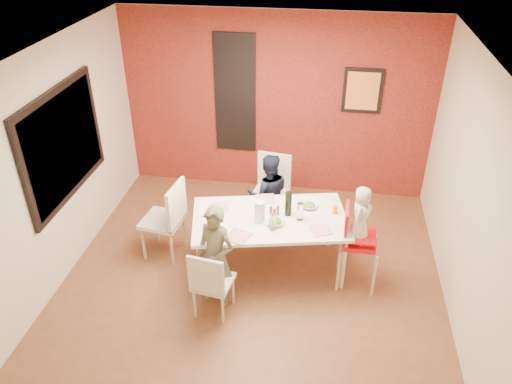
# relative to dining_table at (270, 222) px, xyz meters

# --- Properties ---
(ground) EXTENTS (4.50, 4.50, 0.00)m
(ground) POSITION_rel_dining_table_xyz_m (-0.17, -0.24, -0.68)
(ground) COLOR brown
(ground) RESTS_ON ground
(ceiling) EXTENTS (4.50, 4.50, 0.02)m
(ceiling) POSITION_rel_dining_table_xyz_m (-0.17, -0.24, 2.02)
(ceiling) COLOR white
(ceiling) RESTS_ON wall_back
(wall_back) EXTENTS (4.50, 0.02, 2.70)m
(wall_back) POSITION_rel_dining_table_xyz_m (-0.17, 2.01, 0.67)
(wall_back) COLOR beige
(wall_back) RESTS_ON ground
(wall_front) EXTENTS (4.50, 0.02, 2.70)m
(wall_front) POSITION_rel_dining_table_xyz_m (-0.17, -2.49, 0.67)
(wall_front) COLOR beige
(wall_front) RESTS_ON ground
(wall_left) EXTENTS (0.02, 4.50, 2.70)m
(wall_left) POSITION_rel_dining_table_xyz_m (-2.42, -0.24, 0.67)
(wall_left) COLOR beige
(wall_left) RESTS_ON ground
(wall_right) EXTENTS (0.02, 4.50, 2.70)m
(wall_right) POSITION_rel_dining_table_xyz_m (2.08, -0.24, 0.67)
(wall_right) COLOR beige
(wall_right) RESTS_ON ground
(brick_accent_wall) EXTENTS (4.50, 0.02, 2.70)m
(brick_accent_wall) POSITION_rel_dining_table_xyz_m (-0.17, 1.99, 0.67)
(brick_accent_wall) COLOR maroon
(brick_accent_wall) RESTS_ON ground
(picture_window_frame) EXTENTS (0.05, 1.70, 1.30)m
(picture_window_frame) POSITION_rel_dining_table_xyz_m (-2.39, -0.04, 0.87)
(picture_window_frame) COLOR black
(picture_window_frame) RESTS_ON wall_left
(picture_window_pane) EXTENTS (0.02, 1.55, 1.15)m
(picture_window_pane) POSITION_rel_dining_table_xyz_m (-2.38, -0.04, 0.87)
(picture_window_pane) COLOR black
(picture_window_pane) RESTS_ON wall_left
(glassblock_strip) EXTENTS (0.55, 0.03, 1.70)m
(glassblock_strip) POSITION_rel_dining_table_xyz_m (-0.77, 1.97, 0.82)
(glassblock_strip) COLOR silver
(glassblock_strip) RESTS_ON wall_back
(glassblock_surround) EXTENTS (0.60, 0.03, 1.76)m
(glassblock_surround) POSITION_rel_dining_table_xyz_m (-0.77, 1.97, 0.82)
(glassblock_surround) COLOR black
(glassblock_surround) RESTS_ON wall_back
(art_print_frame) EXTENTS (0.54, 0.03, 0.64)m
(art_print_frame) POSITION_rel_dining_table_xyz_m (1.03, 1.97, 0.97)
(art_print_frame) COLOR black
(art_print_frame) RESTS_ON wall_back
(art_print_canvas) EXTENTS (0.44, 0.01, 0.54)m
(art_print_canvas) POSITION_rel_dining_table_xyz_m (1.03, 1.95, 0.97)
(art_print_canvas) COLOR #F89937
(art_print_canvas) RESTS_ON wall_back
(dining_table) EXTENTS (1.97, 1.36, 0.75)m
(dining_table) POSITION_rel_dining_table_xyz_m (0.00, 0.00, 0.00)
(dining_table) COLOR white
(dining_table) RESTS_ON ground
(chair_near) EXTENTS (0.46, 0.46, 0.86)m
(chair_near) POSITION_rel_dining_table_xyz_m (-0.52, -0.90, -0.20)
(chair_near) COLOR beige
(chair_near) RESTS_ON ground
(chair_far) EXTENTS (0.53, 0.53, 1.01)m
(chair_far) POSITION_rel_dining_table_xyz_m (-0.10, 1.02, -0.12)
(chair_far) COLOR silver
(chair_far) RESTS_ON ground
(chair_left) EXTENTS (0.54, 0.54, 1.03)m
(chair_left) POSITION_rel_dining_table_xyz_m (-1.28, 0.09, -0.10)
(chair_left) COLOR white
(chair_left) RESTS_ON ground
(high_chair) EXTENTS (0.45, 0.45, 1.04)m
(high_chair) POSITION_rel_dining_table_xyz_m (1.00, -0.10, -0.06)
(high_chair) COLOR red
(high_chair) RESTS_ON ground
(child_near) EXTENTS (0.53, 0.43, 1.25)m
(child_near) POSITION_rel_dining_table_xyz_m (-0.51, -0.66, -0.06)
(child_near) COLOR brown
(child_near) RESTS_ON ground
(child_far) EXTENTS (0.65, 0.56, 1.16)m
(child_far) POSITION_rel_dining_table_xyz_m (-0.12, 0.77, -0.10)
(child_far) COLOR black
(child_far) RESTS_ON ground
(toddler) EXTENTS (0.33, 0.40, 0.69)m
(toddler) POSITION_rel_dining_table_xyz_m (1.03, -0.10, 0.28)
(toddler) COLOR silver
(toddler) RESTS_ON high_chair
(plate_near_left) EXTENTS (0.31, 0.31, 0.01)m
(plate_near_left) POSITION_rel_dining_table_xyz_m (-0.30, -0.43, 0.07)
(plate_near_left) COLOR silver
(plate_near_left) RESTS_ON dining_table
(plate_far_mid) EXTENTS (0.27, 0.27, 0.01)m
(plate_far_mid) POSITION_rel_dining_table_xyz_m (-0.11, 0.39, 0.07)
(plate_far_mid) COLOR white
(plate_far_mid) RESTS_ON dining_table
(plate_near_right) EXTENTS (0.29, 0.29, 0.01)m
(plate_near_right) POSITION_rel_dining_table_xyz_m (0.60, -0.17, 0.07)
(plate_near_right) COLOR white
(plate_near_right) RESTS_ON dining_table
(plate_far_left) EXTENTS (0.25, 0.25, 0.01)m
(plate_far_left) POSITION_rel_dining_table_xyz_m (-0.63, 0.13, 0.07)
(plate_far_left) COLOR white
(plate_far_left) RESTS_ON dining_table
(salad_bowl_a) EXTENTS (0.22, 0.22, 0.05)m
(salad_bowl_a) POSITION_rel_dining_table_xyz_m (0.08, -0.12, 0.09)
(salad_bowl_a) COLOR white
(salad_bowl_a) RESTS_ON dining_table
(salad_bowl_b) EXTENTS (0.22, 0.22, 0.05)m
(salad_bowl_b) POSITION_rel_dining_table_xyz_m (0.44, 0.28, 0.09)
(salad_bowl_b) COLOR silver
(salad_bowl_b) RESTS_ON dining_table
(wine_bottle) EXTENTS (0.08, 0.08, 0.31)m
(wine_bottle) POSITION_rel_dining_table_xyz_m (0.20, 0.09, 0.22)
(wine_bottle) COLOR black
(wine_bottle) RESTS_ON dining_table
(wine_glass_a) EXTENTS (0.07, 0.07, 0.21)m
(wine_glass_a) POSITION_rel_dining_table_xyz_m (0.06, -0.24, 0.17)
(wine_glass_a) COLOR white
(wine_glass_a) RESTS_ON dining_table
(wine_glass_b) EXTENTS (0.08, 0.08, 0.22)m
(wine_glass_b) POSITION_rel_dining_table_xyz_m (0.35, 0.01, 0.18)
(wine_glass_b) COLOR white
(wine_glass_b) RESTS_ON dining_table
(paper_towel_roll) EXTENTS (0.12, 0.12, 0.27)m
(paper_towel_roll) POSITION_rel_dining_table_xyz_m (-0.11, -0.09, 0.20)
(paper_towel_roll) COLOR silver
(paper_towel_roll) RESTS_ON dining_table
(condiment_red) EXTENTS (0.04, 0.04, 0.14)m
(condiment_red) POSITION_rel_dining_table_xyz_m (0.05, -0.02, 0.14)
(condiment_red) COLOR red
(condiment_red) RESTS_ON dining_table
(condiment_green) EXTENTS (0.03, 0.03, 0.13)m
(condiment_green) POSITION_rel_dining_table_xyz_m (0.09, 0.06, 0.13)
(condiment_green) COLOR #3C7928
(condiment_green) RESTS_ON dining_table
(condiment_brown) EXTENTS (0.03, 0.03, 0.13)m
(condiment_brown) POSITION_rel_dining_table_xyz_m (0.01, 0.04, 0.13)
(condiment_brown) COLOR brown
(condiment_brown) RESTS_ON dining_table
(sippy_cup) EXTENTS (0.06, 0.06, 0.10)m
(sippy_cup) POSITION_rel_dining_table_xyz_m (0.75, 0.20, 0.12)
(sippy_cup) COLOR orange
(sippy_cup) RESTS_ON dining_table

